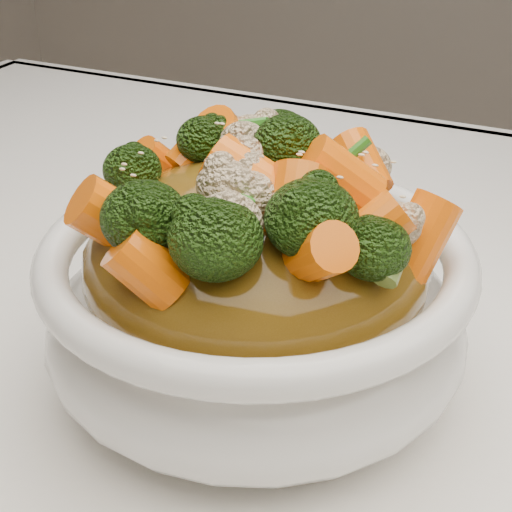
% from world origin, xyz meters
% --- Properties ---
extents(tablecloth, '(1.20, 0.80, 0.04)m').
position_xyz_m(tablecloth, '(0.00, 0.00, 0.73)').
color(tablecloth, white).
rests_on(tablecloth, dining_table).
extents(bowl, '(0.24, 0.24, 0.09)m').
position_xyz_m(bowl, '(-0.05, -0.05, 0.79)').
color(bowl, white).
rests_on(bowl, tablecloth).
extents(sauce_base, '(0.19, 0.19, 0.10)m').
position_xyz_m(sauce_base, '(-0.05, -0.05, 0.82)').
color(sauce_base, brown).
rests_on(sauce_base, bowl).
extents(carrots, '(0.19, 0.19, 0.05)m').
position_xyz_m(carrots, '(-0.05, -0.05, 0.89)').
color(carrots, '#FF6A08').
rests_on(carrots, sauce_base).
extents(broccoli, '(0.19, 0.19, 0.04)m').
position_xyz_m(broccoli, '(-0.05, -0.05, 0.89)').
color(broccoli, black).
rests_on(broccoli, sauce_base).
extents(cauliflower, '(0.19, 0.19, 0.04)m').
position_xyz_m(cauliflower, '(-0.05, -0.05, 0.88)').
color(cauliflower, beige).
rests_on(cauliflower, sauce_base).
extents(scallions, '(0.14, 0.14, 0.02)m').
position_xyz_m(scallions, '(-0.05, -0.05, 0.89)').
color(scallions, '#28711A').
rests_on(scallions, sauce_base).
extents(sesame_seeds, '(0.17, 0.17, 0.01)m').
position_xyz_m(sesame_seeds, '(-0.05, -0.05, 0.89)').
color(sesame_seeds, beige).
rests_on(sesame_seeds, sauce_base).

